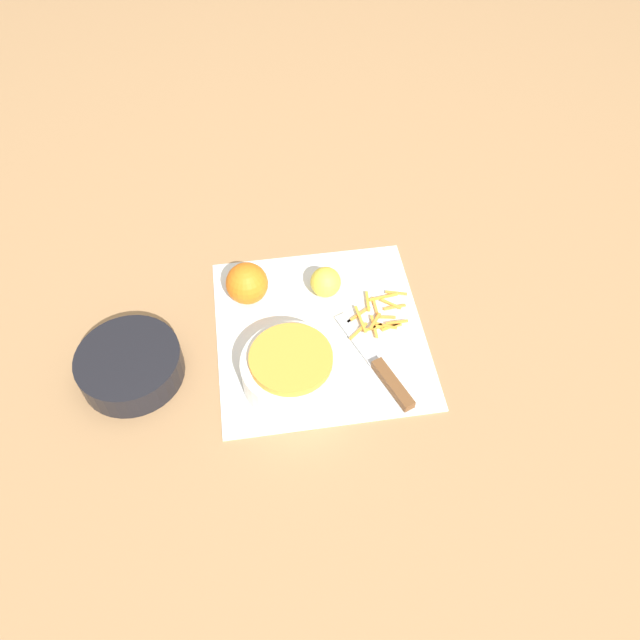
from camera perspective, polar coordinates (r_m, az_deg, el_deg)
The scene contains 8 objects.
ground_plane at distance 1.13m, azimuth 0.00°, elevation -1.13°, with size 4.00×4.00×0.00m, color #9E754C.
cutting_board at distance 1.12m, azimuth 0.00°, elevation -1.04°, with size 0.39×0.37×0.01m.
bowl_speckled at distance 1.03m, azimuth -2.62°, elevation -4.49°, with size 0.17×0.17×0.07m.
bowl_dark at distance 1.10m, azimuth -16.96°, elevation -3.97°, with size 0.18×0.18×0.05m.
knife at distance 1.06m, azimuth 6.00°, elevation -4.99°, with size 0.22×0.10×0.02m.
orange_left at distance 1.15m, azimuth -6.69°, elevation 3.34°, with size 0.08×0.08×0.08m.
lemon at distance 1.16m, azimuth 0.52°, elevation 3.48°, with size 0.06×0.06×0.06m.
peel_pile at distance 1.14m, azimuth 5.38°, elevation 0.43°, with size 0.11×0.13×0.01m.
Camera 1 is at (-0.67, 0.10, 0.90)m, focal length 35.00 mm.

